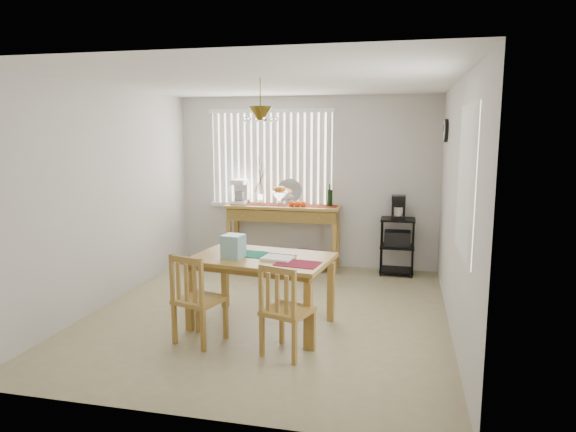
% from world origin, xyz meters
% --- Properties ---
extents(ground, '(4.00, 4.50, 0.01)m').
position_xyz_m(ground, '(0.00, 0.00, -0.01)').
color(ground, tan).
extents(room_shell, '(4.20, 4.70, 2.70)m').
position_xyz_m(room_shell, '(0.00, 0.02, 1.69)').
color(room_shell, beige).
rests_on(room_shell, ground).
extents(sideboard, '(1.72, 0.48, 0.97)m').
position_xyz_m(sideboard, '(-0.29, 1.99, 0.73)').
color(sideboard, '#A87F39').
rests_on(sideboard, ground).
extents(sideboard_items, '(1.64, 0.41, 0.74)m').
position_xyz_m(sideboard_items, '(-0.57, 2.00, 1.12)').
color(sideboard_items, maroon).
rests_on(sideboard_items, sideboard).
extents(wire_cart, '(0.49, 0.39, 0.83)m').
position_xyz_m(wire_cart, '(1.40, 2.00, 0.50)').
color(wire_cart, black).
rests_on(wire_cart, ground).
extents(cart_items, '(0.19, 0.23, 0.34)m').
position_xyz_m(cart_items, '(1.40, 2.01, 0.98)').
color(cart_items, black).
rests_on(cart_items, wire_cart).
extents(dining_table, '(1.54, 1.11, 0.76)m').
position_xyz_m(dining_table, '(0.03, -0.39, 0.68)').
color(dining_table, '#A87F39').
rests_on(dining_table, ground).
extents(table_items, '(1.09, 0.66, 0.24)m').
position_xyz_m(table_items, '(-0.13, -0.49, 0.86)').
color(table_items, '#126852').
rests_on(table_items, dining_table).
extents(chair_left, '(0.52, 0.52, 0.90)m').
position_xyz_m(chair_left, '(-0.47, -0.97, 0.44)').
color(chair_left, '#A87F39').
rests_on(chair_left, ground).
extents(chair_right, '(0.52, 0.52, 0.88)m').
position_xyz_m(chair_right, '(0.44, -1.06, 0.43)').
color(chair_right, '#A87F39').
rests_on(chair_right, ground).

